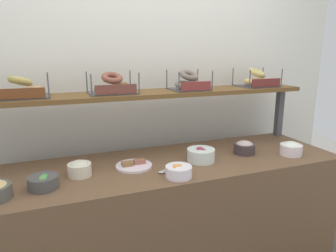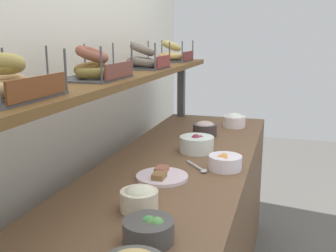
# 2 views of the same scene
# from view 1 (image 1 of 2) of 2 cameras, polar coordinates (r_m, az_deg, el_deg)

# --- Properties ---
(back_wall) EXTENTS (3.53, 0.06, 2.40)m
(back_wall) POSITION_cam_1_polar(r_m,az_deg,el_deg) (2.44, -4.68, 5.31)
(back_wall) COLOR white
(back_wall) RESTS_ON ground_plane
(deli_counter) EXTENTS (2.33, 0.70, 0.85)m
(deli_counter) POSITION_cam_1_polar(r_m,az_deg,el_deg) (2.21, -0.02, -17.10)
(deli_counter) COLOR brown
(deli_counter) RESTS_ON ground_plane
(shelf_riser_right) EXTENTS (0.05, 0.05, 0.40)m
(shelf_riser_right) POSITION_cam_1_polar(r_m,az_deg,el_deg) (2.76, 19.80, 2.35)
(shelf_riser_right) COLOR #4C4C51
(shelf_riser_right) RESTS_ON deli_counter
(upper_shelf) EXTENTS (2.29, 0.32, 0.03)m
(upper_shelf) POSITION_cam_1_polar(r_m,az_deg,el_deg) (2.17, -2.60, 5.99)
(upper_shelf) COLOR brown
(upper_shelf) RESTS_ON shelf_riser_left
(bowl_beet_salad) EXTENTS (0.18, 0.18, 0.10)m
(bowl_beet_salad) POSITION_cam_1_polar(r_m,az_deg,el_deg) (2.04, 6.07, -5.24)
(bowl_beet_salad) COLOR white
(bowl_beet_salad) RESTS_ON deli_counter
(bowl_cream_cheese) EXTENTS (0.15, 0.15, 0.09)m
(bowl_cream_cheese) POSITION_cam_1_polar(r_m,az_deg,el_deg) (2.31, 21.74, -3.86)
(bowl_cream_cheese) COLOR white
(bowl_cream_cheese) RESTS_ON deli_counter
(bowl_potato_salad) EXTENTS (0.14, 0.14, 0.09)m
(bowl_potato_salad) POSITION_cam_1_polar(r_m,az_deg,el_deg) (1.88, -16.00, -7.49)
(bowl_potato_salad) COLOR beige
(bowl_potato_salad) RESTS_ON deli_counter
(bowl_fruit_salad) EXTENTS (0.15, 0.15, 0.08)m
(bowl_fruit_salad) POSITION_cam_1_polar(r_m,az_deg,el_deg) (1.79, 1.94, -8.33)
(bowl_fruit_salad) COLOR white
(bowl_fruit_salad) RESTS_ON deli_counter
(bowl_tuna_salad) EXTENTS (0.15, 0.15, 0.09)m
(bowl_tuna_salad) POSITION_cam_1_polar(r_m,az_deg,el_deg) (2.25, 13.90, -3.83)
(bowl_tuna_salad) COLOR #3F3437
(bowl_tuna_salad) RESTS_ON deli_counter
(bowl_veggie_mix) EXTENTS (0.16, 0.16, 0.08)m
(bowl_veggie_mix) POSITION_cam_1_polar(r_m,az_deg,el_deg) (1.78, -22.00, -9.50)
(bowl_veggie_mix) COLOR #4B4948
(bowl_veggie_mix) RESTS_ON deli_counter
(serving_plate_white) EXTENTS (0.23, 0.23, 0.04)m
(serving_plate_white) POSITION_cam_1_polar(r_m,az_deg,el_deg) (1.96, -6.35, -7.18)
(serving_plate_white) COLOR white
(serving_plate_white) RESTS_ON deli_counter
(serving_spoon_near_plate) EXTENTS (0.15, 0.13, 0.01)m
(serving_spoon_near_plate) POSITION_cam_1_polar(r_m,az_deg,el_deg) (1.88, -0.55, -8.10)
(serving_spoon_near_plate) COLOR #B7B7BC
(serving_spoon_near_plate) RESTS_ON deli_counter
(bagel_basket_sesame) EXTENTS (0.32, 0.25, 0.14)m
(bagel_basket_sesame) POSITION_cam_1_polar(r_m,az_deg,el_deg) (2.07, -25.49, 6.01)
(bagel_basket_sesame) COLOR #4C4C51
(bagel_basket_sesame) RESTS_ON upper_shelf
(bagel_basket_cinnamon_raisin) EXTENTS (0.31, 0.26, 0.14)m
(bagel_basket_cinnamon_raisin) POSITION_cam_1_polar(r_m,az_deg,el_deg) (2.10, -10.25, 7.22)
(bagel_basket_cinnamon_raisin) COLOR #4C4C51
(bagel_basket_cinnamon_raisin) RESTS_ON upper_shelf
(bagel_basket_poppy) EXTENTS (0.27, 0.26, 0.15)m
(bagel_basket_poppy) POSITION_cam_1_polar(r_m,az_deg,el_deg) (2.25, 3.86, 7.91)
(bagel_basket_poppy) COLOR #4C4C51
(bagel_basket_poppy) RESTS_ON upper_shelf
(bagel_basket_plain) EXTENTS (0.30, 0.24, 0.15)m
(bagel_basket_plain) POSITION_cam_1_polar(r_m,az_deg,el_deg) (2.57, 16.01, 8.11)
(bagel_basket_plain) COLOR #4C4C51
(bagel_basket_plain) RESTS_ON upper_shelf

